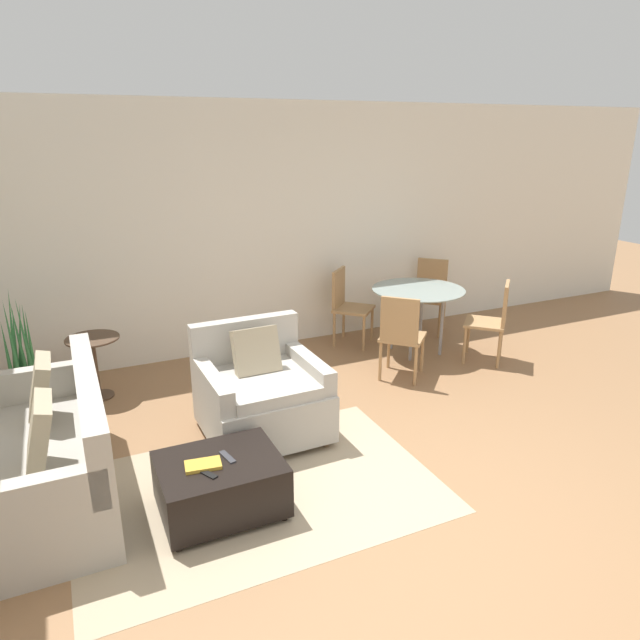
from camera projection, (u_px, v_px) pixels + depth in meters
The scene contains 16 objects.
ground_plane at pixel (420, 520), 3.74m from camera, with size 20.00×20.00×0.00m, color #936B47.
wall_back at pixel (247, 231), 6.32m from camera, with size 12.00×0.06×2.75m.
area_rug at pixel (258, 490), 4.05m from camera, with size 2.50×1.70×0.01m.
couch at pixel (42, 461), 3.87m from camera, with size 0.94×1.78×0.89m.
armchair at pixel (261, 394), 4.70m from camera, with size 0.96×0.94×0.91m.
ottoman at pixel (221, 483), 3.77m from camera, with size 0.79×0.63×0.38m.
book_stack at pixel (203, 465), 3.65m from camera, with size 0.25×0.17×0.02m.
tv_remote_primary at pixel (207, 473), 3.57m from camera, with size 0.11×0.17×0.01m.
tv_remote_secondary at pixel (227, 457), 3.75m from camera, with size 0.07×0.17×0.01m.
potted_plant at pixel (26, 384), 5.08m from camera, with size 0.36×0.36×1.16m.
side_table at pixel (94, 355), 5.34m from camera, with size 0.49×0.49×0.60m.
dining_table at pixel (418, 297), 6.39m from camera, with size 1.04×1.04×0.75m.
dining_chair_near_left at pixel (401, 332), 5.69m from camera, with size 0.59×0.59×0.90m.
dining_chair_near_right at pixel (494, 317), 6.16m from camera, with size 0.59×0.59×0.90m.
dining_chair_far_left at pixel (347, 301), 6.71m from camera, with size 0.59×0.59×0.90m.
dining_chair_far_right at pixel (430, 290), 7.18m from camera, with size 0.59×0.59×0.90m.
Camera 1 is at (-1.91, -2.57, 2.43)m, focal length 32.00 mm.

